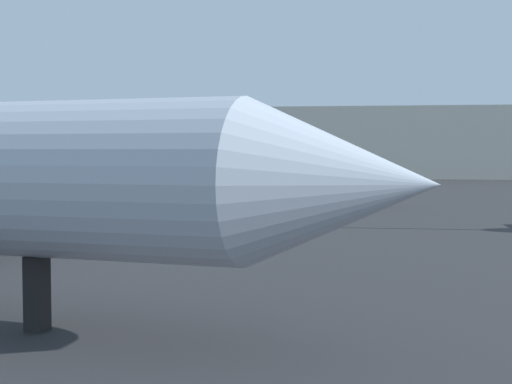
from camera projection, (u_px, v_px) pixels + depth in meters
airplane_far_left at (251, 171)px, 67.56m from camera, size 28.15×20.41×8.35m
terminal_building at (346, 143)px, 132.28m from camera, size 95.32×22.33×11.82m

